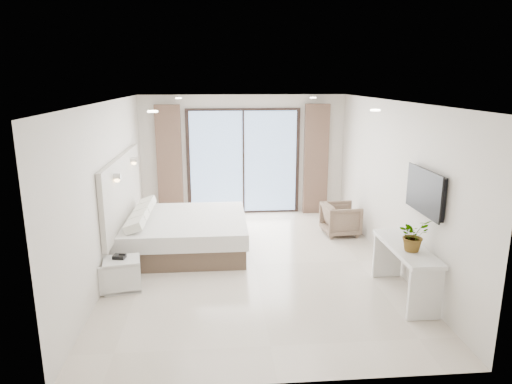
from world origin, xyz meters
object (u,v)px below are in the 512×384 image
console_desk (405,260)px  nightstand (122,274)px  armchair (341,218)px  bed (184,233)px

console_desk → nightstand: bearing=172.2°
armchair → console_desk: bearing=179.6°
nightstand → console_desk: bearing=-17.7°
bed → nightstand: size_ratio=3.75×
nightstand → console_desk: (4.05, -0.56, 0.32)m
bed → console_desk: size_ratio=1.47×
bed → armchair: bearing=11.5°
nightstand → bed: bearing=52.7°
console_desk → armchair: bearing=94.0°
nightstand → console_desk: size_ratio=0.39×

